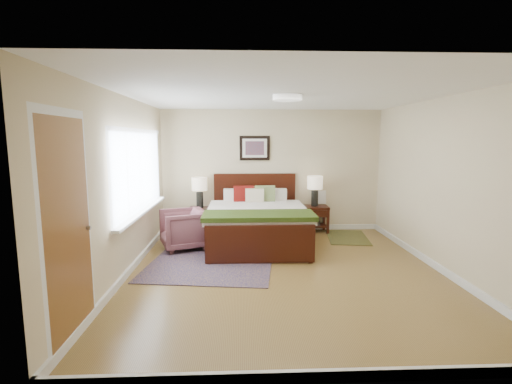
{
  "coord_description": "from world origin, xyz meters",
  "views": [
    {
      "loc": [
        -0.64,
        -5.14,
        1.9
      ],
      "look_at": [
        -0.39,
        0.81,
        1.05
      ],
      "focal_mm": 26.0,
      "sensor_mm": 36.0,
      "label": 1
    }
  ],
  "objects_px": {
    "nightstand_left": "(200,214)",
    "nightstand_right": "(314,216)",
    "rug_persian": "(216,255)",
    "bed": "(257,215)",
    "lamp_left": "(200,187)",
    "armchair": "(184,229)",
    "lamp_right": "(315,186)"
  },
  "relations": [
    {
      "from": "nightstand_left",
      "to": "armchair",
      "type": "bearing_deg",
      "value": -99.69
    },
    {
      "from": "nightstand_left",
      "to": "armchair",
      "type": "height_order",
      "value": "armchair"
    },
    {
      "from": "nightstand_right",
      "to": "rug_persian",
      "type": "bearing_deg",
      "value": -142.57
    },
    {
      "from": "lamp_left",
      "to": "lamp_right",
      "type": "xyz_separation_m",
      "value": [
        2.34,
        0.0,
        0.02
      ]
    },
    {
      "from": "bed",
      "to": "nightstand_left",
      "type": "bearing_deg",
      "value": 143.43
    },
    {
      "from": "bed",
      "to": "rug_persian",
      "type": "distance_m",
      "value": 1.09
    },
    {
      "from": "bed",
      "to": "nightstand_right",
      "type": "xyz_separation_m",
      "value": [
        1.22,
        0.83,
        -0.2
      ]
    },
    {
      "from": "bed",
      "to": "rug_persian",
      "type": "height_order",
      "value": "bed"
    },
    {
      "from": "nightstand_right",
      "to": "armchair",
      "type": "relative_size",
      "value": 0.73
    },
    {
      "from": "lamp_left",
      "to": "lamp_right",
      "type": "distance_m",
      "value": 2.34
    },
    {
      "from": "lamp_left",
      "to": "rug_persian",
      "type": "distance_m",
      "value": 1.81
    },
    {
      "from": "bed",
      "to": "rug_persian",
      "type": "relative_size",
      "value": 0.83
    },
    {
      "from": "lamp_left",
      "to": "nightstand_right",
      "type": "bearing_deg",
      "value": -0.34
    },
    {
      "from": "nightstand_left",
      "to": "lamp_left",
      "type": "distance_m",
      "value": 0.54
    },
    {
      "from": "lamp_right",
      "to": "armchair",
      "type": "relative_size",
      "value": 0.81
    },
    {
      "from": "lamp_left",
      "to": "armchair",
      "type": "height_order",
      "value": "lamp_left"
    },
    {
      "from": "lamp_right",
      "to": "armchair",
      "type": "distance_m",
      "value": 2.79
    },
    {
      "from": "nightstand_right",
      "to": "lamp_right",
      "type": "xyz_separation_m",
      "value": [
        0.0,
        0.01,
        0.62
      ]
    },
    {
      "from": "rug_persian",
      "to": "bed",
      "type": "bearing_deg",
      "value": 49.47
    },
    {
      "from": "nightstand_right",
      "to": "lamp_left",
      "type": "distance_m",
      "value": 2.41
    },
    {
      "from": "nightstand_right",
      "to": "lamp_left",
      "type": "xyz_separation_m",
      "value": [
        -2.34,
        0.01,
        0.6
      ]
    },
    {
      "from": "bed",
      "to": "lamp_left",
      "type": "xyz_separation_m",
      "value": [
        -1.12,
        0.85,
        0.4
      ]
    },
    {
      "from": "rug_persian",
      "to": "nightstand_left",
      "type": "bearing_deg",
      "value": 113.04
    },
    {
      "from": "nightstand_left",
      "to": "nightstand_right",
      "type": "height_order",
      "value": "nightstand_right"
    },
    {
      "from": "lamp_right",
      "to": "rug_persian",
      "type": "xyz_separation_m",
      "value": [
        -1.92,
        -1.48,
        -0.96
      ]
    },
    {
      "from": "nightstand_left",
      "to": "lamp_left",
      "type": "relative_size",
      "value": 0.87
    },
    {
      "from": "armchair",
      "to": "bed",
      "type": "bearing_deg",
      "value": 78.78
    },
    {
      "from": "nightstand_right",
      "to": "lamp_left",
      "type": "bearing_deg",
      "value": 179.66
    },
    {
      "from": "lamp_left",
      "to": "lamp_right",
      "type": "height_order",
      "value": "lamp_right"
    },
    {
      "from": "nightstand_right",
      "to": "lamp_right",
      "type": "distance_m",
      "value": 0.62
    },
    {
      "from": "armchair",
      "to": "rug_persian",
      "type": "xyz_separation_m",
      "value": [
        0.59,
        -0.43,
        -0.34
      ]
    },
    {
      "from": "lamp_right",
      "to": "rug_persian",
      "type": "bearing_deg",
      "value": -142.31
    }
  ]
}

